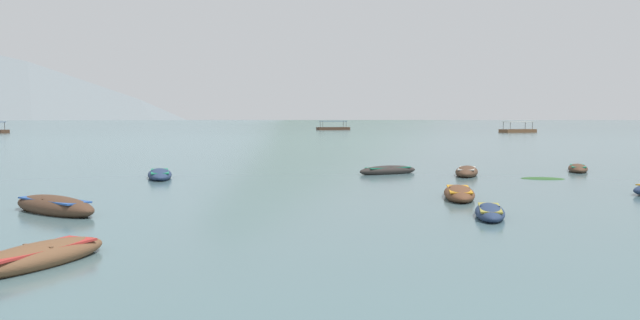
{
  "coord_description": "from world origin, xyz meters",
  "views": [
    {
      "loc": [
        -2.48,
        -5.46,
        3.11
      ],
      "look_at": [
        0.04,
        41.56,
        0.04
      ],
      "focal_mm": 36.18,
      "sensor_mm": 36.0,
      "label": 1
    }
  ],
  "objects": [
    {
      "name": "ground_plane",
      "position": [
        0.0,
        1500.0,
        0.0
      ],
      "size": [
        6000.0,
        6000.0,
        0.0
      ],
      "primitive_type": "plane",
      "color": "slate"
    },
    {
      "name": "mountain_1",
      "position": [
        -671.76,
        1675.64,
        266.27
      ],
      "size": [
        1697.54,
        1697.54,
        532.54
      ],
      "primitive_type": "cone",
      "color": "slate",
      "rests_on": "ground"
    },
    {
      "name": "mountain_2",
      "position": [
        -150.98,
        1776.61,
        175.82
      ],
      "size": [
        1264.49,
        1264.49,
        351.65
      ],
      "primitive_type": "cone",
      "color": "#56665B",
      "rests_on": "ground"
    },
    {
      "name": "rowboat_0",
      "position": [
        -9.02,
        28.26,
        0.18
      ],
      "size": [
        2.07,
        4.6,
        0.58
      ],
      "color": "navy",
      "rests_on": "ground"
    },
    {
      "name": "rowboat_1",
      "position": [
        -10.07,
        15.96,
        0.22
      ],
      "size": [
        3.97,
        3.65,
        0.72
      ],
      "color": "#4C3323",
      "rests_on": "ground"
    },
    {
      "name": "rowboat_2",
      "position": [
        3.22,
        30.09,
        0.18
      ],
      "size": [
        3.73,
        2.44,
        0.59
      ],
      "color": "#2D2826",
      "rests_on": "ground"
    },
    {
      "name": "rowboat_3",
      "position": [
        4.26,
        19.1,
        0.18
      ],
      "size": [
        1.92,
        4.07,
        0.59
      ],
      "color": "brown",
      "rests_on": "ground"
    },
    {
      "name": "rowboat_4",
      "position": [
        3.94,
        14.35,
        0.15
      ],
      "size": [
        1.66,
        3.21,
        0.48
      ],
      "color": "navy",
      "rests_on": "ground"
    },
    {
      "name": "rowboat_5",
      "position": [
        14.56,
        31.14,
        0.17
      ],
      "size": [
        2.27,
        3.59,
        0.54
      ],
      "color": "#4C3323",
      "rests_on": "ground"
    },
    {
      "name": "rowboat_6",
      "position": [
        7.34,
        28.88,
        0.2
      ],
      "size": [
        2.28,
        3.86,
        0.64
      ],
      "color": "#4C3323",
      "rests_on": "ground"
    },
    {
      "name": "rowboat_7",
      "position": [
        -7.73,
        8.35,
        0.18
      ],
      "size": [
        2.65,
        3.82,
        0.58
      ],
      "color": "brown",
      "rests_on": "ground"
    },
    {
      "name": "ferry_1",
      "position": [
        47.12,
        129.75,
        0.45
      ],
      "size": [
        8.5,
        5.66,
        2.54
      ],
      "color": "brown",
      "rests_on": "ground"
    },
    {
      "name": "ferry_2",
      "position": [
        9.96,
        162.43,
        0.45
      ],
      "size": [
        8.89,
        4.91,
        2.54
      ],
      "color": "#4C3323",
      "rests_on": "ground"
    },
    {
      "name": "weed_patch_2",
      "position": [
        10.69,
        26.78,
        0.0
      ],
      "size": [
        2.42,
        1.73,
        0.14
      ],
      "primitive_type": "ellipsoid",
      "rotation": [
        0.0,
        0.0,
        1.31
      ],
      "color": "#2D5628",
      "rests_on": "ground"
    }
  ]
}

